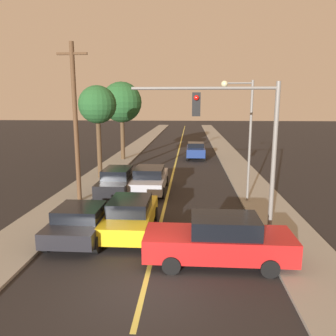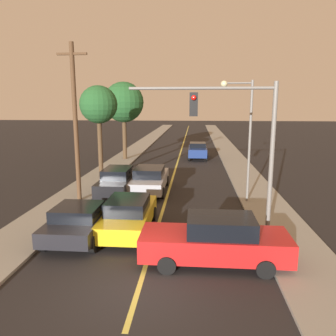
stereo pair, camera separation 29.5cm
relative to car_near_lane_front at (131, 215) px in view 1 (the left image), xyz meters
The scene contains 15 objects.
ground_plane 4.59m from the car_near_lane_front, 74.90° to the right, with size 200.00×200.00×0.00m, color black.
road_surface 31.67m from the car_near_lane_front, 87.87° to the left, with size 8.41×80.00×0.01m.
sidewalk_left 31.93m from the car_near_lane_front, 97.70° to the left, with size 2.50×80.00×0.12m.
sidewalk_right 32.33m from the car_near_lane_front, 78.16° to the left, with size 2.50×80.00×0.12m.
car_near_lane_front is the anchor object (origin of this frame).
car_near_lane_second 6.68m from the car_near_lane_front, 90.00° to the left, with size 2.07×5.06×1.57m.
car_outer_lane_front 2.06m from the car_near_lane_front, 153.98° to the right, with size 2.12×3.99×1.44m.
car_outer_lane_second 6.25m from the car_near_lane_front, 107.22° to the left, with size 1.87×5.12×1.64m.
car_far_oncoming 19.72m from the car_near_lane_front, 81.04° to the left, with size 1.91×4.15×1.62m.
car_crossing_right 4.40m from the car_near_lane_front, 36.12° to the right, with size 5.06×1.93×1.70m.
traffic_signal_mast 5.71m from the car_near_lane_front, ahead, with size 5.67×0.42×6.15m.
streetlamp_right 7.95m from the car_near_lane_front, 41.48° to the left, with size 1.72×0.36×6.54m.
utility_pole_left 6.59m from the car_near_lane_front, 131.93° to the left, with size 1.60×0.24×8.45m.
tree_left_near 19.25m from the car_near_lane_front, 102.57° to the left, with size 3.83×3.83×7.39m.
tree_left_far 11.65m from the car_near_lane_front, 112.30° to the left, with size 2.67×2.67×6.61m.
Camera 1 is at (1.31, -8.85, 5.43)m, focal length 35.00 mm.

